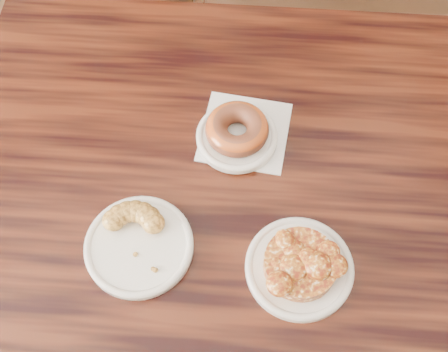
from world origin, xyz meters
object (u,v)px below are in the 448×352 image
object	(u,v)px
glazed_donut	(237,129)
apple_fritter	(301,262)
cafe_table	(227,294)
cruller_fragment	(137,241)

from	to	relation	value
glazed_donut	apple_fritter	bearing A→B (deg)	-84.12
cafe_table	apple_fritter	distance (m)	0.43
cafe_table	glazed_donut	world-z (taller)	glazed_donut
cafe_table	glazed_donut	bearing A→B (deg)	88.54
glazed_donut	cafe_table	bearing A→B (deg)	-111.19
apple_fritter	cruller_fragment	bearing A→B (deg)	156.17
cafe_table	cruller_fragment	world-z (taller)	cruller_fragment
cafe_table	apple_fritter	xyz separation A→B (m)	(0.09, -0.10, 0.41)
apple_fritter	cafe_table	bearing A→B (deg)	129.54
cafe_table	cruller_fragment	distance (m)	0.43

